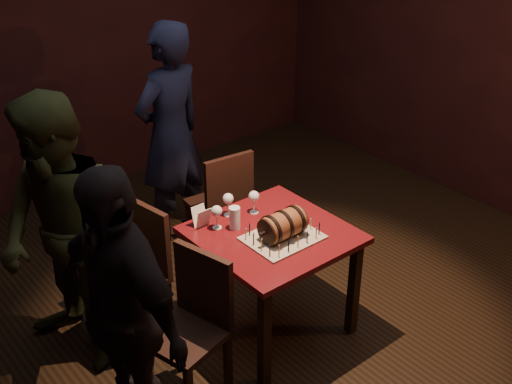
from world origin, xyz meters
TOP-DOWN VIEW (x-y plane):
  - room_shell at (0.00, 0.00)m, footprint 5.04×5.04m
  - pub_table at (-0.11, -0.14)m, footprint 0.90×0.90m
  - cake_board at (-0.11, -0.24)m, footprint 0.45×0.35m
  - barrel_cake at (-0.11, -0.24)m, footprint 0.33×0.19m
  - birthday_candles at (-0.11, -0.24)m, footprint 0.40×0.30m
  - wine_glass_left at (-0.35, 0.12)m, footprint 0.07×0.07m
  - wine_glass_mid at (-0.20, 0.20)m, footprint 0.07×0.07m
  - wine_glass_right at (-0.05, 0.12)m, footprint 0.07×0.07m
  - pint_of_ale at (-0.26, 0.05)m, footprint 0.07×0.07m
  - menu_card at (-0.41, 0.20)m, footprint 0.10×0.05m
  - chair_back at (0.13, 0.71)m, footprint 0.44×0.44m
  - chair_left_rear at (-0.81, 0.37)m, footprint 0.46×0.46m
  - chair_left_front at (-0.82, -0.29)m, footprint 0.49×0.49m
  - person_back at (0.05, 1.27)m, footprint 0.72×0.55m
  - person_left_rear at (-1.23, 0.43)m, footprint 0.82×0.96m
  - person_left_front at (-1.28, -0.33)m, footprint 0.52×1.01m

SIDE VIEW (x-z plane):
  - chair_back at x=0.13m, z-range 0.06..0.99m
  - chair_left_rear at x=-0.81m, z-range 0.06..0.99m
  - chair_left_front at x=-0.82m, z-range 0.06..0.99m
  - pub_table at x=-0.11m, z-range 0.27..1.02m
  - cake_board at x=-0.11m, z-range 0.75..0.76m
  - birthday_candles at x=-0.11m, z-range 0.76..0.85m
  - menu_card at x=-0.41m, z-range 0.75..0.88m
  - pint_of_ale at x=-0.26m, z-range 0.75..0.90m
  - person_left_front at x=-1.28m, z-range 0.00..1.65m
  - barrel_cake at x=-0.11m, z-range 0.75..0.94m
  - wine_glass_mid at x=-0.20m, z-range 0.79..0.95m
  - wine_glass_left at x=-0.35m, z-range 0.79..0.95m
  - wine_glass_right at x=-0.05m, z-range 0.79..0.95m
  - person_left_rear at x=-1.23m, z-range 0.00..1.74m
  - person_back at x=0.05m, z-range 0.00..1.79m
  - room_shell at x=0.00m, z-range 0.00..2.80m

